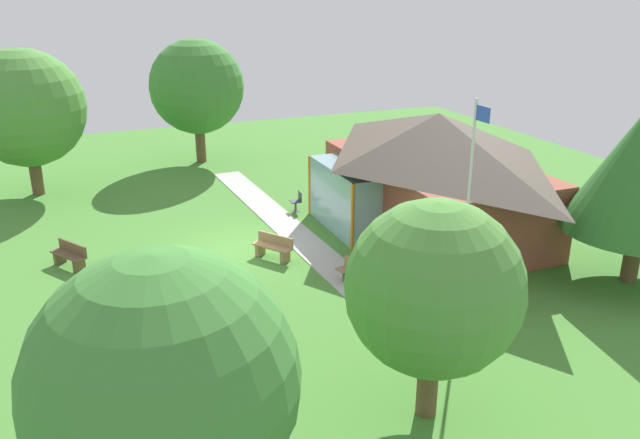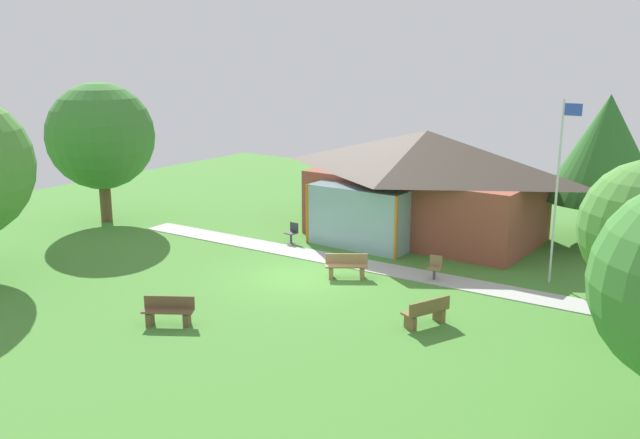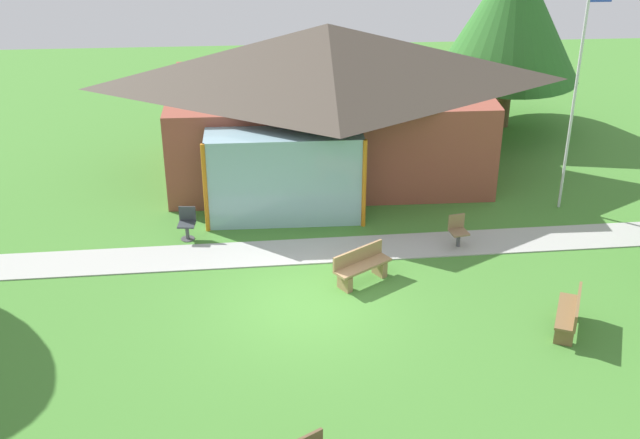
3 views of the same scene
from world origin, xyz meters
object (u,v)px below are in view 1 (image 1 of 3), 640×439
Objects in this scene: bench_mid_right at (242,315)px; tree_west_hedge at (197,87)px; patio_chair_lawn_spare at (345,270)px; tree_far_east at (164,383)px; bench_front_center at (70,256)px; flagpole at (469,204)px; tree_east_hedge at (434,288)px; pavilion at (431,171)px; tree_lawn_corner at (26,108)px; patio_chair_west at (297,202)px; bench_rear_near_path at (273,247)px.

bench_mid_right is 0.24× the size of tree_west_hedge.
tree_far_east is (8.76, -6.98, 3.12)m from patio_chair_lawn_spare.
patio_chair_lawn_spare is (4.61, 8.21, 0.01)m from bench_front_center.
tree_east_hedge is at bearing -42.82° from flagpole.
bench_mid_right is at bearing -151.76° from tree_east_hedge.
tree_east_hedge is at bearing -31.37° from pavilion.
tree_lawn_corner is at bearing -158.37° from tree_east_hedge.
pavilion reaches higher than patio_chair_west.
flagpole reaches higher than pavilion.
patio_chair_lawn_spare is at bearing -148.69° from flagpole.
tree_east_hedge reaches higher than bench_rear_near_path.
patio_chair_lawn_spare reaches higher than bench_front_center.
bench_front_center is 0.27× the size of tree_far_east.
patio_chair_west is 0.13× the size of tree_west_hedge.
bench_front_center is 13.77m from tree_east_hedge.
patio_chair_west is at bearing 56.65° from tree_lawn_corner.
patio_chair_lawn_spare is 0.13× the size of tree_lawn_corner.
patio_chair_lawn_spare reaches higher than bench_mid_right.
pavilion reaches higher than bench_rear_near_path.
bench_rear_near_path is 9.93m from tree_east_hedge.
patio_chair_lawn_spare is at bearing 141.48° from tree_far_east.
tree_east_hedge is at bearing -38.85° from bench_mid_right.
tree_far_east reaches higher than patio_chair_lawn_spare.
pavilion is 12.03× the size of patio_chair_west.
bench_mid_right is (-1.80, -6.00, -3.07)m from flagpole.
flagpole reaches higher than bench_front_center.
bench_rear_near_path is at bearing -1.94° from tree_west_hedge.
patio_chair_lawn_spare reaches higher than bench_rear_near_path.
flagpole is at bearing 33.51° from tree_lawn_corner.
flagpole is at bearing -168.10° from patio_chair_west.
tree_west_hedge reaches higher than bench_front_center.
tree_lawn_corner is at bearing 22.31° from patio_chair_lawn_spare.
tree_lawn_corner reaches higher than pavilion.
bench_front_center is 0.23× the size of tree_lawn_corner.
pavilion reaches higher than bench_front_center.
flagpole is at bearing -160.19° from bench_front_center.
pavilion is 1.59× the size of tree_west_hedge.
tree_far_east is at bearing 120.30° from bench_rear_near_path.
tree_lawn_corner reaches higher than patio_chair_west.
patio_chair_lawn_spare is (-3.42, -2.08, -3.05)m from flagpole.
patio_chair_lawn_spare is 16.92m from tree_lawn_corner.
tree_far_east is 1.12× the size of tree_east_hedge.
tree_far_east is at bearing 153.07° from bench_front_center.
patio_chair_lawn_spare is 1.00× the size of patio_chair_west.
pavilion is at bearing 156.18° from flagpole.
tree_east_hedge reaches higher than pavilion.
tree_lawn_corner reaches higher than tree_east_hedge.
tree_lawn_corner is 1.01× the size of tree_west_hedge.
tree_west_hedge is (-13.84, 0.47, 3.62)m from bench_rear_near_path.
flagpole is 6.97m from bench_mid_right.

